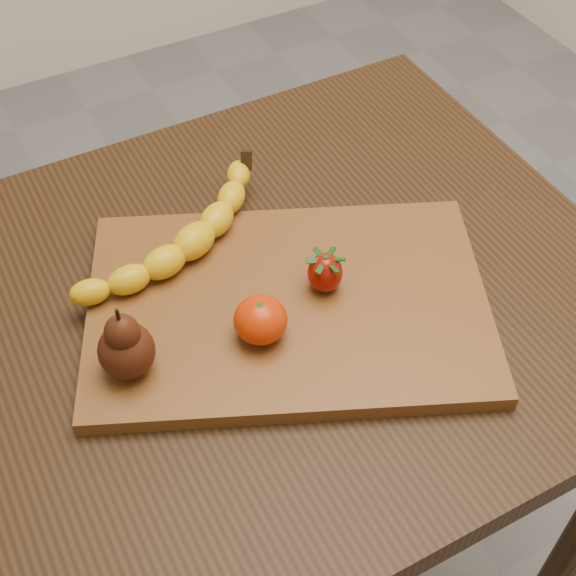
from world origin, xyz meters
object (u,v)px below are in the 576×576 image
pear (124,341)px  mandarin (260,320)px  table (212,368)px  cutting_board (288,306)px

pear → mandarin: (0.14, -0.02, -0.02)m
table → cutting_board: (0.09, -0.04, 0.11)m
table → pear: pear is taller
pear → mandarin: bearing=-9.9°
table → mandarin: (0.04, -0.07, 0.14)m
table → mandarin: bearing=-60.2°
cutting_board → table: bearing=-178.1°
cutting_board → mandarin: mandarin is taller
cutting_board → pear: pear is taller
table → cutting_board: 0.14m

